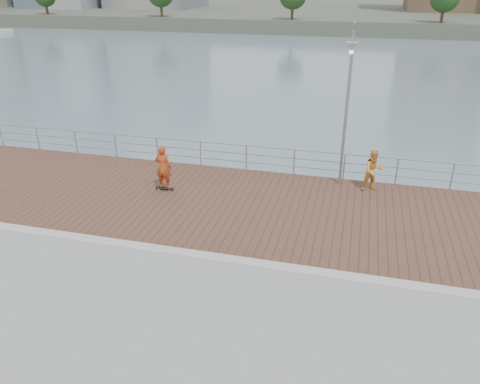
% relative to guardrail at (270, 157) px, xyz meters
% --- Properties ---
extents(water, '(400.00, 400.00, 0.00)m').
position_rel_guardrail_xyz_m(water, '(-0.00, -7.00, -2.69)').
color(water, slate).
rests_on(water, ground).
extents(brick_lane, '(40.00, 6.80, 0.02)m').
position_rel_guardrail_xyz_m(brick_lane, '(-0.00, -3.40, -0.68)').
color(brick_lane, brown).
rests_on(brick_lane, seawall).
extents(curb, '(40.00, 0.40, 0.06)m').
position_rel_guardrail_xyz_m(curb, '(-0.00, -7.00, -0.66)').
color(curb, '#B7B5AD').
rests_on(curb, seawall).
extents(far_shore, '(320.00, 95.00, 2.50)m').
position_rel_guardrail_xyz_m(far_shore, '(-0.00, 115.50, -1.44)').
color(far_shore, '#4C5142').
rests_on(far_shore, ground).
extents(guardrail, '(39.06, 0.06, 1.13)m').
position_rel_guardrail_xyz_m(guardrail, '(0.00, 0.00, 0.00)').
color(guardrail, '#8C9EA8').
rests_on(guardrail, brick_lane).
extents(street_lamp, '(0.43, 1.25, 5.90)m').
position_rel_guardrail_xyz_m(street_lamp, '(2.96, -0.93, 3.50)').
color(street_lamp, gray).
rests_on(street_lamp, brick_lane).
extents(skateboard, '(0.72, 0.19, 0.08)m').
position_rel_guardrail_xyz_m(skateboard, '(-3.60, -2.86, -0.61)').
color(skateboard, black).
rests_on(skateboard, brick_lane).
extents(skateboarder, '(0.63, 0.41, 1.73)m').
position_rel_guardrail_xyz_m(skateboarder, '(-3.60, -2.86, 0.28)').
color(skateboarder, '#B64118').
rests_on(skateboarder, skateboard).
extents(bystander, '(0.97, 0.88, 1.63)m').
position_rel_guardrail_xyz_m(bystander, '(4.20, -0.84, 0.14)').
color(bystander, gold).
rests_on(bystander, brick_lane).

